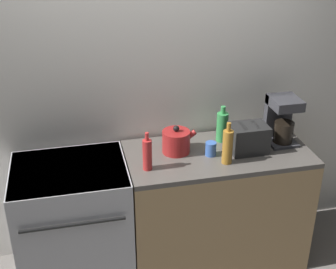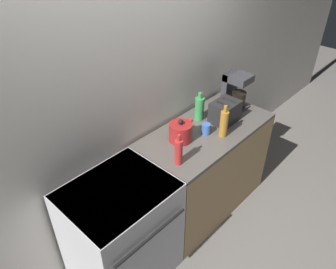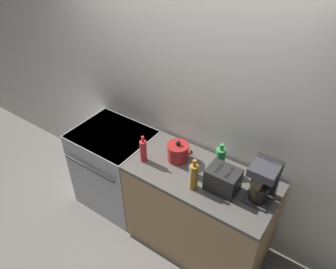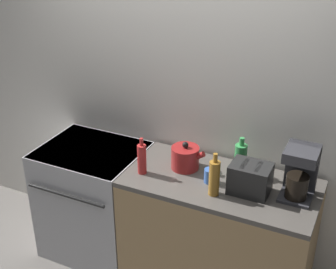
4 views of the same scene
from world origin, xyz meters
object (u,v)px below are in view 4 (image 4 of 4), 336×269
Objects in this scene: bottle_amber at (214,178)px; kettle at (185,158)px; bottle_red at (142,159)px; cup_blue at (210,176)px; toaster at (250,178)px; stove at (95,199)px; coffee_maker at (300,171)px; bottle_green at (240,159)px.

kettle is at bearing 142.91° from bottle_amber.
bottle_red is at bearing 176.47° from bottle_amber.
toaster is at bearing 0.42° from cup_blue.
stove is at bearing 166.59° from bottle_red.
toaster is 0.74× the size of coffee_maker.
bottle_red is at bearing -141.79° from kettle.
kettle reaches higher than toaster.
bottle_red is (-1.03, -0.19, -0.07)m from coffee_maker.
toaster is 0.87× the size of bottle_amber.
coffee_maker reaches higher than bottle_amber.
bottle_green is at bearing 8.31° from stove.
toaster is 0.96× the size of bottle_red.
bottle_amber is 1.09× the size of bottle_green.
coffee_maker is 0.43m from bottle_green.
bottle_green is at bearing 123.19° from toaster.
kettle is at bearing 38.21° from bottle_red.
bottle_green is at bearing 25.20° from bottle_red.
cup_blue is at bearing -24.56° from kettle.
stove is at bearing 178.59° from toaster.
bottle_amber is 0.16m from cup_blue.
bottle_amber reaches higher than cup_blue.
toaster is 2.61× the size of cup_blue.
stove is 3.48× the size of bottle_red.
bottle_amber is 3.01× the size of cup_blue.
bottle_green is (0.37, 0.10, 0.03)m from kettle.
bottle_red is at bearing -169.60° from coffee_maker.
kettle is 0.38m from bottle_amber.
coffee_maker is at bearing -13.39° from bottle_green.
stove is at bearing -171.69° from bottle_green.
bottle_green is (1.13, 0.16, 0.57)m from stove.
bottle_red reaches higher than cup_blue.
bottle_amber reaches higher than kettle.
bottle_red is at bearing -13.41° from stove.
stove is at bearing 178.07° from cup_blue.
coffee_maker is 1.17× the size of bottle_amber.
toaster is at bearing -161.46° from coffee_maker.
toaster is 0.28m from cup_blue.
kettle is at bearing 179.81° from coffee_maker.
coffee_maker is at bearing 24.50° from bottle_amber.
bottle_red is (0.52, -0.12, 0.57)m from stove.
bottle_amber is at bearing -3.53° from bottle_red.
kettle is at bearing 168.68° from toaster.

